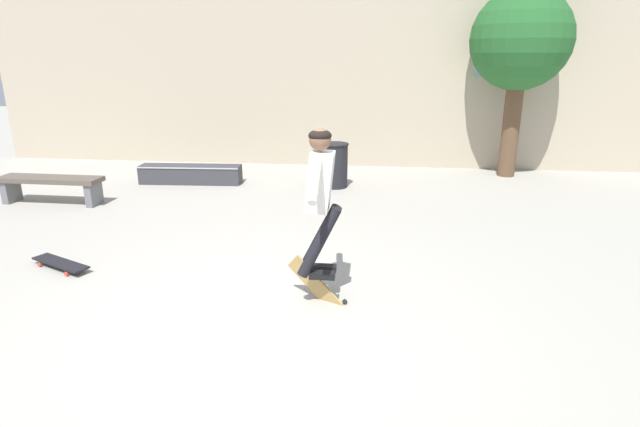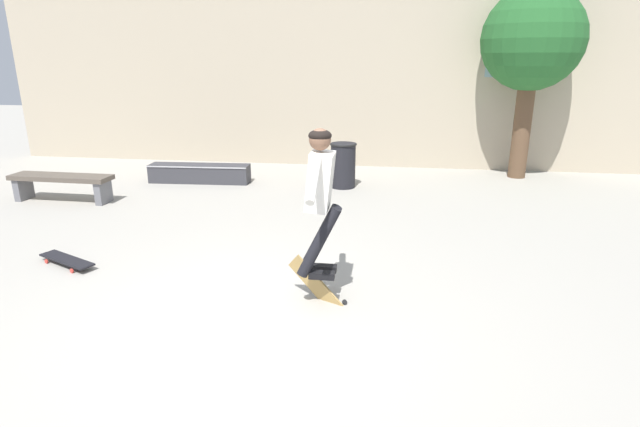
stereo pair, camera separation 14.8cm
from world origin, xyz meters
name	(u,v)px [view 2 (the right image)]	position (x,y,z in m)	size (l,w,h in m)	color
ground_plane	(256,323)	(0.00, 0.00, 0.00)	(40.00, 40.00, 0.00)	#A39E93
building_backdrop	(342,51)	(0.02, 7.53, 2.55)	(16.67, 0.52, 6.25)	#B7A88E
tree_right	(532,42)	(3.83, 6.69, 2.70)	(1.98, 1.98, 3.74)	brown
park_bench	(62,182)	(-4.46, 3.61, 0.34)	(1.79, 0.46, 0.47)	brown
skate_ledge	(200,173)	(-2.61, 5.28, 0.18)	(2.03, 0.54, 0.36)	#38383D
trash_bin	(343,164)	(0.29, 5.31, 0.45)	(0.51, 0.51, 0.86)	black
skater	(320,190)	(0.54, 0.55, 1.19)	(0.44, 1.28, 1.49)	silver
skateboard_flipping	(320,290)	(0.53, 0.57, 0.11)	(0.72, 0.33, 0.71)	#AD894C
skateboard_resting	(67,260)	(-2.64, 1.02, 0.07)	(0.86, 0.53, 0.08)	black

